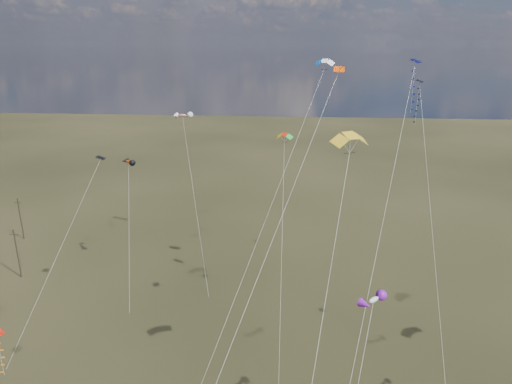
# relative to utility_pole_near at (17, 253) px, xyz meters

# --- Properties ---
(utility_pole_near) EXTENTS (1.40, 0.20, 8.00)m
(utility_pole_near) POSITION_rel_utility_pole_near_xyz_m (0.00, 0.00, 0.00)
(utility_pole_near) COLOR black
(utility_pole_near) RESTS_ON ground
(utility_pole_far) EXTENTS (1.40, 0.20, 8.00)m
(utility_pole_far) POSITION_rel_utility_pole_near_xyz_m (-8.00, 14.00, 0.00)
(utility_pole_far) COLOR black
(utility_pole_far) RESTS_ON ground
(diamond_black_high) EXTENTS (1.24, 25.04, 30.38)m
(diamond_black_high) POSITION_rel_utility_pole_near_xyz_m (57.90, -0.00, 21.74)
(diamond_black_high) COLOR black
(diamond_black_high) RESTS_ON ground
(diamond_navy_tall) EXTENTS (9.29, 22.36, 33.39)m
(diamond_navy_tall) POSITION_rel_utility_pole_near_xyz_m (52.80, -15.55, 24.53)
(diamond_navy_tall) COLOR #080844
(diamond_navy_tall) RESTS_ON ground
(diamond_black_mid) EXTENTS (8.75, 12.57, 21.89)m
(diamond_black_mid) POSITION_rel_utility_pole_near_xyz_m (16.85, -11.60, 12.22)
(diamond_black_mid) COLOR black
(diamond_black_mid) RESTS_ON ground
(diamond_red_low) EXTENTS (4.25, 9.97, 12.19)m
(diamond_red_low) POSITION_rel_utility_pole_near_xyz_m (18.20, -30.46, 5.57)
(diamond_red_low) COLOR #B91707
(diamond_red_low) RESTS_ON ground
(diamond_orange_center) EXTENTS (13.82, 20.58, 32.78)m
(diamond_orange_center) POSITION_rel_utility_pole_near_xyz_m (42.12, -22.86, 18.87)
(diamond_orange_center) COLOR #EC4500
(diamond_orange_center) RESTS_ON ground
(parafoil_yellow) EXTENTS (6.90, 20.57, 28.92)m
(parafoil_yellow) POSITION_rel_utility_pole_near_xyz_m (46.37, -25.99, 24.03)
(parafoil_yellow) COLOR gold
(parafoil_yellow) RESTS_ON ground
(parafoil_blue_white) EXTENTS (13.94, 20.58, 33.42)m
(parafoil_blue_white) POSITION_rel_utility_pole_near_xyz_m (45.31, -4.02, 28.51)
(parafoil_blue_white) COLOR #0F5BAC
(parafoil_blue_white) RESTS_ON ground
(parafoil_tricolor) EXTENTS (2.27, 16.66, 24.60)m
(parafoil_tricolor) POSITION_rel_utility_pole_near_xyz_m (40.86, -4.59, 19.81)
(parafoil_tricolor) COLOR gold
(parafoil_tricolor) RESTS_ON ground
(novelty_orange_black) EXTENTS (3.98, 12.48, 18.85)m
(novelty_orange_black) POSITION_rel_utility_pole_near_xyz_m (17.94, 2.58, 14.16)
(novelty_orange_black) COLOR #CC3C00
(novelty_orange_black) RESTS_ON ground
(novelty_white_purple) EXTENTS (5.35, 12.92, 16.33)m
(novelty_white_purple) POSITION_rel_utility_pole_near_xyz_m (48.63, -28.54, 11.70)
(novelty_white_purple) COLOR silver
(novelty_white_purple) RESTS_ON ground
(novelty_redwhite_stripe) EXTENTS (8.66, 18.28, 24.13)m
(novelty_redwhite_stripe) POSITION_rel_utility_pole_near_xyz_m (23.50, 13.79, 19.35)
(novelty_redwhite_stripe) COLOR red
(novelty_redwhite_stripe) RESTS_ON ground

